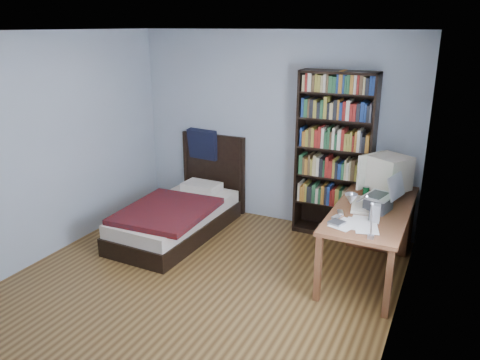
# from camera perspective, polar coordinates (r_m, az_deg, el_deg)

# --- Properties ---
(room) EXTENTS (4.20, 4.24, 2.50)m
(room) POSITION_cam_1_polar(r_m,az_deg,el_deg) (4.35, -6.03, 0.93)
(room) COLOR #503417
(room) RESTS_ON ground
(desk) EXTENTS (0.75, 1.76, 0.73)m
(desk) POSITION_cam_1_polar(r_m,az_deg,el_deg) (5.68, 16.53, -4.42)
(desk) COLOR brown
(desk) RESTS_ON floor
(crt_monitor) EXTENTS (0.57, 0.52, 0.47)m
(crt_monitor) POSITION_cam_1_polar(r_m,az_deg,el_deg) (5.40, 17.46, 0.80)
(crt_monitor) COLOR #BEB39E
(crt_monitor) RESTS_ON desk
(laptop) EXTENTS (0.40, 0.38, 0.40)m
(laptop) POSITION_cam_1_polar(r_m,az_deg,el_deg) (4.99, 16.74, -2.41)
(laptop) COLOR #2D2D30
(laptop) RESTS_ON desk
(desk_lamp) EXTENTS (0.21, 0.45, 0.54)m
(desk_lamp) POSITION_cam_1_polar(r_m,az_deg,el_deg) (3.93, 13.80, -2.80)
(desk_lamp) COLOR #99999E
(desk_lamp) RESTS_ON desk
(keyboard) EXTENTS (0.27, 0.51, 0.05)m
(keyboard) POSITION_cam_1_polar(r_m,az_deg,el_deg) (5.09, 14.52, -2.96)
(keyboard) COLOR beige
(keyboard) RESTS_ON desk
(speaker) EXTENTS (0.10, 0.10, 0.18)m
(speaker) POSITION_cam_1_polar(r_m,az_deg,el_deg) (4.71, 16.15, -3.91)
(speaker) COLOR gray
(speaker) RESTS_ON desk
(soda_can) EXTENTS (0.07, 0.07, 0.12)m
(soda_can) POSITION_cam_1_polar(r_m,az_deg,el_deg) (5.35, 15.10, -1.43)
(soda_can) COLOR #083B15
(soda_can) RESTS_ON desk
(mouse) EXTENTS (0.07, 0.12, 0.04)m
(mouse) POSITION_cam_1_polar(r_m,az_deg,el_deg) (5.40, 16.62, -1.86)
(mouse) COLOR silver
(mouse) RESTS_ON desk
(phone_silver) EXTENTS (0.08, 0.12, 0.02)m
(phone_silver) POSITION_cam_1_polar(r_m,az_deg,el_deg) (4.86, 12.14, -3.87)
(phone_silver) COLOR silver
(phone_silver) RESTS_ON desk
(phone_grey) EXTENTS (0.08, 0.11, 0.02)m
(phone_grey) POSITION_cam_1_polar(r_m,az_deg,el_deg) (4.73, 11.62, -4.44)
(phone_grey) COLOR gray
(phone_grey) RESTS_ON desk
(external_drive) EXTENTS (0.17, 0.17, 0.03)m
(external_drive) POSITION_cam_1_polar(r_m,az_deg,el_deg) (4.59, 11.72, -5.16)
(external_drive) COLOR gray
(external_drive) RESTS_ON desk
(bookshelf) EXTENTS (0.92, 0.30, 2.05)m
(bookshelf) POSITION_cam_1_polar(r_m,az_deg,el_deg) (5.82, 11.44, 2.89)
(bookshelf) COLOR black
(bookshelf) RESTS_ON floor
(bed) EXTENTS (1.03, 2.01, 1.16)m
(bed) POSITION_cam_1_polar(r_m,az_deg,el_deg) (6.05, -7.36, -3.99)
(bed) COLOR black
(bed) RESTS_ON floor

